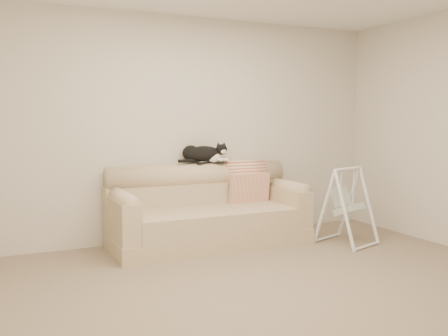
% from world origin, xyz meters
% --- Properties ---
extents(ground_plane, '(5.00, 5.00, 0.00)m').
position_xyz_m(ground_plane, '(0.00, 0.00, 0.00)').
color(ground_plane, '#705C4A').
rests_on(ground_plane, ground).
extents(room_shell, '(5.04, 4.04, 2.60)m').
position_xyz_m(room_shell, '(0.00, 0.00, 1.53)').
color(room_shell, beige).
rests_on(room_shell, ground).
extents(sofa, '(2.20, 0.93, 0.90)m').
position_xyz_m(sofa, '(0.10, 1.62, 0.35)').
color(sofa, tan).
rests_on(sofa, ground).
extents(remote_a, '(0.19, 0.12, 0.03)m').
position_xyz_m(remote_a, '(0.15, 1.84, 0.91)').
color(remote_a, black).
rests_on(remote_a, sofa).
extents(remote_b, '(0.16, 0.14, 0.02)m').
position_xyz_m(remote_b, '(0.32, 1.83, 0.91)').
color(remote_b, black).
rests_on(remote_b, sofa).
extents(tuxedo_cat, '(0.62, 0.28, 0.24)m').
position_xyz_m(tuxedo_cat, '(0.17, 1.87, 1.01)').
color(tuxedo_cat, black).
rests_on(tuxedo_cat, sofa).
extents(throw_blanket, '(0.51, 0.38, 0.58)m').
position_xyz_m(throw_blanket, '(0.69, 1.84, 0.72)').
color(throw_blanket, '#C04C3D').
rests_on(throw_blanket, sofa).
extents(baby_swing, '(0.68, 0.71, 0.88)m').
position_xyz_m(baby_swing, '(1.55, 0.96, 0.44)').
color(baby_swing, white).
rests_on(baby_swing, ground).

